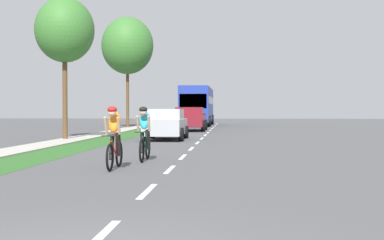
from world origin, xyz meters
The scene contains 11 objects.
ground_plane centered at (0.00, 20.00, 0.00)m, with size 120.00×120.00×0.00m, color #4C4C4F.
grass_verge centered at (-4.58, 20.00, 0.00)m, with size 1.80×70.00×0.01m, color #2D6026.
sidewalk_concrete centered at (-6.22, 20.00, 0.00)m, with size 1.48×70.00×0.10m, color #B2ADA3.
lane_markings_center centered at (0.00, 24.00, 0.00)m, with size 0.12×54.30×0.01m.
cyclist_lead centered at (-1.40, 8.22, 0.81)m, with size 0.42×1.72×1.58m.
cyclist_trailing centered at (-0.99, 10.37, 0.81)m, with size 0.42×1.72×1.58m.
sedan_silver centered at (-1.71, 21.12, 0.77)m, with size 1.98×4.30×1.52m.
pickup_maroon centered at (-1.36, 31.86, 0.83)m, with size 2.22×5.10×1.64m.
bus_blue centered at (-1.66, 44.29, 1.98)m, with size 2.78×11.60×3.48m.
street_tree_near centered at (-6.66, 20.66, 5.37)m, with size 2.90×2.90×7.00m.
street_tree_far centered at (-6.92, 37.64, 6.66)m, with size 4.20×4.20×8.98m.
Camera 1 is at (1.54, -4.83, 1.50)m, focal length 49.53 mm.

